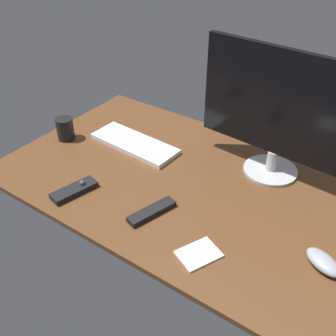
{
  "coord_description": "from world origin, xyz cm",
  "views": [
    {
      "loc": [
        61.23,
        -100.64,
        91.85
      ],
      "look_at": [
        -6.41,
        -4.14,
        8.0
      ],
      "focal_mm": 42.79,
      "sensor_mm": 36.0,
      "label": 1
    }
  ],
  "objects_px": {
    "media_remote": "(75,190)",
    "coffee_mug": "(65,129)",
    "keyboard": "(135,144)",
    "tv_remote": "(152,212)",
    "notepad": "(199,254)",
    "computer_mouse": "(323,262)",
    "monitor": "(281,111)"
  },
  "relations": [
    {
      "from": "media_remote",
      "to": "coffee_mug",
      "type": "distance_m",
      "value": 0.39
    },
    {
      "from": "tv_remote",
      "to": "coffee_mug",
      "type": "bearing_deg",
      "value": 89.46
    },
    {
      "from": "notepad",
      "to": "tv_remote",
      "type": "bearing_deg",
      "value": 163.68
    },
    {
      "from": "notepad",
      "to": "computer_mouse",
      "type": "bearing_deg",
      "value": 27.99
    },
    {
      "from": "computer_mouse",
      "to": "tv_remote",
      "type": "xyz_separation_m",
      "value": [
        -0.54,
        -0.1,
        -0.01
      ]
    },
    {
      "from": "monitor",
      "to": "media_remote",
      "type": "height_order",
      "value": "monitor"
    },
    {
      "from": "keyboard",
      "to": "media_remote",
      "type": "xyz_separation_m",
      "value": [
        0.02,
        -0.37,
        0.0
      ]
    },
    {
      "from": "media_remote",
      "to": "notepad",
      "type": "bearing_deg",
      "value": -76.31
    },
    {
      "from": "computer_mouse",
      "to": "keyboard",
      "type": "bearing_deg",
      "value": -165.55
    },
    {
      "from": "keyboard",
      "to": "notepad",
      "type": "height_order",
      "value": "keyboard"
    },
    {
      "from": "keyboard",
      "to": "media_remote",
      "type": "height_order",
      "value": "media_remote"
    },
    {
      "from": "coffee_mug",
      "to": "notepad",
      "type": "distance_m",
      "value": 0.85
    },
    {
      "from": "computer_mouse",
      "to": "media_remote",
      "type": "height_order",
      "value": "same"
    },
    {
      "from": "coffee_mug",
      "to": "tv_remote",
      "type": "bearing_deg",
      "value": -16.55
    },
    {
      "from": "keyboard",
      "to": "tv_remote",
      "type": "xyz_separation_m",
      "value": [
        0.32,
        -0.3,
        0.0
      ]
    },
    {
      "from": "keyboard",
      "to": "tv_remote",
      "type": "distance_m",
      "value": 0.43
    },
    {
      "from": "monitor",
      "to": "coffee_mug",
      "type": "xyz_separation_m",
      "value": [
        -0.82,
        -0.28,
        -0.21
      ]
    },
    {
      "from": "coffee_mug",
      "to": "notepad",
      "type": "height_order",
      "value": "coffee_mug"
    },
    {
      "from": "keyboard",
      "to": "coffee_mug",
      "type": "bearing_deg",
      "value": -152.81
    },
    {
      "from": "tv_remote",
      "to": "monitor",
      "type": "bearing_deg",
      "value": -10.52
    },
    {
      "from": "monitor",
      "to": "tv_remote",
      "type": "bearing_deg",
      "value": -112.28
    },
    {
      "from": "keyboard",
      "to": "monitor",
      "type": "bearing_deg",
      "value": 18.97
    },
    {
      "from": "computer_mouse",
      "to": "coffee_mug",
      "type": "relative_size",
      "value": 1.23
    },
    {
      "from": "keyboard",
      "to": "media_remote",
      "type": "bearing_deg",
      "value": -83.3
    },
    {
      "from": "monitor",
      "to": "media_remote",
      "type": "distance_m",
      "value": 0.77
    },
    {
      "from": "coffee_mug",
      "to": "notepad",
      "type": "bearing_deg",
      "value": -16.48
    },
    {
      "from": "computer_mouse",
      "to": "notepad",
      "type": "bearing_deg",
      "value": -124.48
    },
    {
      "from": "computer_mouse",
      "to": "tv_remote",
      "type": "height_order",
      "value": "computer_mouse"
    },
    {
      "from": "monitor",
      "to": "notepad",
      "type": "bearing_deg",
      "value": -86.08
    },
    {
      "from": "monitor",
      "to": "keyboard",
      "type": "distance_m",
      "value": 0.61
    },
    {
      "from": "media_remote",
      "to": "notepad",
      "type": "distance_m",
      "value": 0.52
    },
    {
      "from": "keyboard",
      "to": "notepad",
      "type": "bearing_deg",
      "value": -30.96
    }
  ]
}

